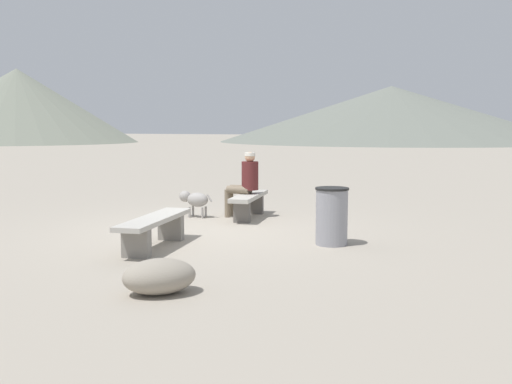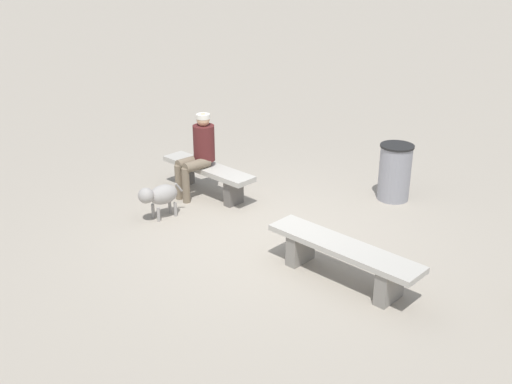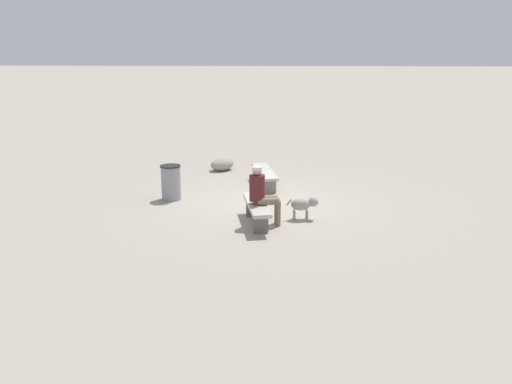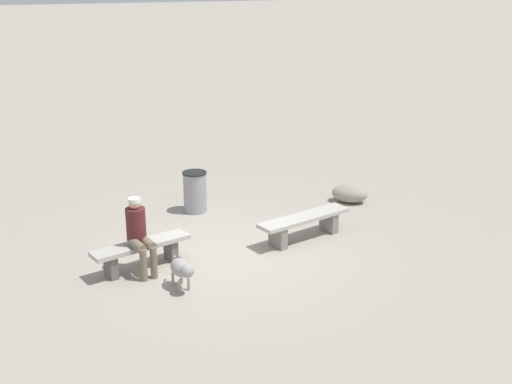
{
  "view_description": "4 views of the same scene",
  "coord_description": "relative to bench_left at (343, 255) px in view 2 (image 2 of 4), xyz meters",
  "views": [
    {
      "loc": [
        -8.14,
        -4.69,
        1.71
      ],
      "look_at": [
        1.69,
        -0.19,
        0.48
      ],
      "focal_mm": 40.49,
      "sensor_mm": 36.0,
      "label": 1
    },
    {
      "loc": [
        -5.72,
        4.12,
        3.56
      ],
      "look_at": [
        0.11,
        0.02,
        0.56
      ],
      "focal_mm": 42.41,
      "sensor_mm": 36.0,
      "label": 2
    },
    {
      "loc": [
        11.63,
        0.39,
        3.48
      ],
      "look_at": [
        1.29,
        -0.14,
        0.61
      ],
      "focal_mm": 36.21,
      "sensor_mm": 36.0,
      "label": 3
    },
    {
      "loc": [
        3.96,
        9.26,
        4.54
      ],
      "look_at": [
        -0.79,
        -0.69,
        0.8
      ],
      "focal_mm": 44.93,
      "sensor_mm": 36.0,
      "label": 4
    }
  ],
  "objects": [
    {
      "name": "seated_person",
      "position": [
        3.05,
        0.05,
        0.39
      ],
      "size": [
        0.38,
        0.64,
        1.24
      ],
      "rotation": [
        0.0,
        0.0,
        0.13
      ],
      "color": "#511E1E",
      "rests_on": "ground"
    },
    {
      "name": "trash_bin",
      "position": [
        1.28,
        -2.19,
        0.1
      ],
      "size": [
        0.49,
        0.49,
        0.83
      ],
      "color": "gray",
      "rests_on": "ground"
    },
    {
      "name": "ground",
      "position": [
        1.45,
        0.06,
        -0.34
      ],
      "size": [
        210.0,
        210.0,
        0.06
      ],
      "primitive_type": "cube",
      "color": "#9E9384"
    },
    {
      "name": "bench_right",
      "position": [
        3.0,
        -0.06,
        0.01
      ],
      "size": [
        1.69,
        0.68,
        0.45
      ],
      "rotation": [
        0.0,
        0.0,
        0.2
      ],
      "color": "#605B56",
      "rests_on": "ground"
    },
    {
      "name": "bench_left",
      "position": [
        0.0,
        0.0,
        0.0
      ],
      "size": [
        1.92,
        0.77,
        0.45
      ],
      "rotation": [
        0.0,
        0.0,
        0.2
      ],
      "color": "gray",
      "rests_on": "ground"
    },
    {
      "name": "dog",
      "position": [
        2.65,
        0.92,
        0.03
      ],
      "size": [
        0.3,
        0.68,
        0.5
      ],
      "rotation": [
        0.0,
        0.0,
        1.64
      ],
      "color": "gray",
      "rests_on": "ground"
    }
  ]
}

